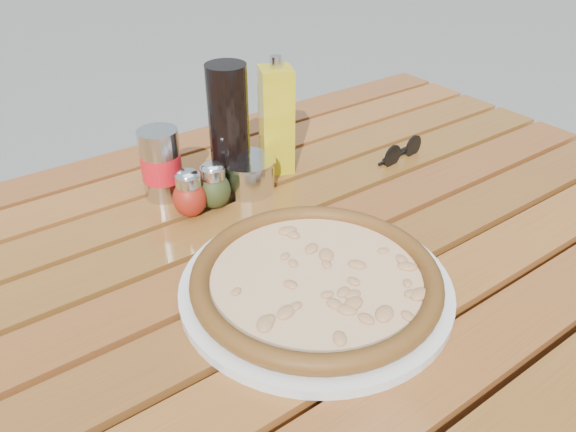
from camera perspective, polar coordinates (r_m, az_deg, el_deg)
table at (r=0.90m, az=0.76°, el=-6.27°), size 1.40×0.90×0.75m
plate at (r=0.75m, az=2.82°, el=-7.18°), size 0.39×0.39×0.01m
pizza at (r=0.74m, az=2.86°, el=-6.24°), size 0.42×0.42×0.03m
pepper_shaker at (r=0.90m, az=-10.00°, el=2.23°), size 0.06×0.06×0.08m
oregano_shaker at (r=0.92m, az=-7.55°, el=3.06°), size 0.06×0.06×0.08m
dark_bottle at (r=0.93m, az=-5.98°, el=8.62°), size 0.08×0.08×0.22m
soda_can at (r=0.95m, az=-12.74°, el=5.12°), size 0.07×0.07×0.12m
olive_oil_cruet at (r=1.00m, az=-1.18°, el=9.72°), size 0.07×0.07×0.21m
parmesan_tin at (r=0.96m, az=-4.09°, el=4.26°), size 0.10×0.10×0.07m
sunglasses at (r=1.09m, az=11.48°, el=6.41°), size 0.11×0.03×0.04m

